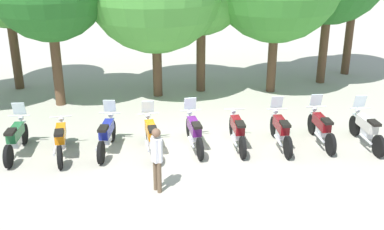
{
  "coord_description": "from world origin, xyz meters",
  "views": [
    {
      "loc": [
        -2.38,
        -12.01,
        5.73
      ],
      "look_at": [
        0.0,
        0.5,
        0.9
      ],
      "focal_mm": 43.03,
      "sensor_mm": 36.0,
      "label": 1
    }
  ],
  "objects": [
    {
      "name": "motorcycle_4",
      "position": [
        -0.0,
        0.16,
        0.52
      ],
      "size": [
        0.62,
        2.19,
        1.37
      ],
      "rotation": [
        0.0,
        0.0,
        1.58
      ],
      "color": "black",
      "rests_on": "ground_plane"
    },
    {
      "name": "motorcycle_2",
      "position": [
        -2.52,
        0.42,
        0.52
      ],
      "size": [
        0.77,
        2.16,
        1.37
      ],
      "rotation": [
        0.0,
        0.0,
        1.35
      ],
      "color": "black",
      "rests_on": "ground_plane"
    },
    {
      "name": "ground_plane",
      "position": [
        0.0,
        0.0,
        0.0
      ],
      "size": [
        80.0,
        80.0,
        0.0
      ],
      "primitive_type": "plane",
      "color": "#ADA899"
    },
    {
      "name": "motorcycle_6",
      "position": [
        2.53,
        -0.2,
        0.52
      ],
      "size": [
        0.63,
        2.19,
        1.37
      ],
      "rotation": [
        0.0,
        0.0,
        1.47
      ],
      "color": "black",
      "rests_on": "ground_plane"
    },
    {
      "name": "motorcycle_8",
      "position": [
        5.06,
        -0.6,
        0.52
      ],
      "size": [
        0.62,
        2.19,
        1.37
      ],
      "rotation": [
        0.0,
        0.0,
        1.49
      ],
      "color": "black",
      "rests_on": "ground_plane"
    },
    {
      "name": "person_0",
      "position": [
        -1.36,
        -2.16,
        0.96
      ],
      "size": [
        0.29,
        0.39,
        1.65
      ],
      "rotation": [
        0.0,
        0.0,
        3.59
      ],
      "color": "brown",
      "rests_on": "ground_plane"
    },
    {
      "name": "motorcycle_1",
      "position": [
        -3.8,
        0.33,
        0.5
      ],
      "size": [
        0.62,
        2.19,
        0.99
      ],
      "rotation": [
        0.0,
        0.0,
        1.59
      ],
      "color": "black",
      "rests_on": "ground_plane"
    },
    {
      "name": "motorcycle_3",
      "position": [
        -1.27,
        0.12,
        0.52
      ],
      "size": [
        0.62,
        2.19,
        1.37
      ],
      "rotation": [
        0.0,
        0.0,
        1.6
      ],
      "color": "black",
      "rests_on": "ground_plane"
    },
    {
      "name": "motorcycle_5",
      "position": [
        1.26,
        0.01,
        0.5
      ],
      "size": [
        0.62,
        2.19,
        0.99
      ],
      "rotation": [
        0.0,
        0.0,
        1.48
      ],
      "color": "black",
      "rests_on": "ground_plane"
    },
    {
      "name": "motorcycle_0",
      "position": [
        -5.05,
        0.65,
        0.52
      ],
      "size": [
        0.64,
        2.19,
        1.37
      ],
      "rotation": [
        0.0,
        0.0,
        1.46
      ],
      "color": "black",
      "rests_on": "ground_plane"
    },
    {
      "name": "motorcycle_7",
      "position": [
        3.79,
        -0.24,
        0.52
      ],
      "size": [
        0.62,
        2.19,
        1.37
      ],
      "rotation": [
        0.0,
        0.0,
        1.48
      ],
      "color": "black",
      "rests_on": "ground_plane"
    }
  ]
}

